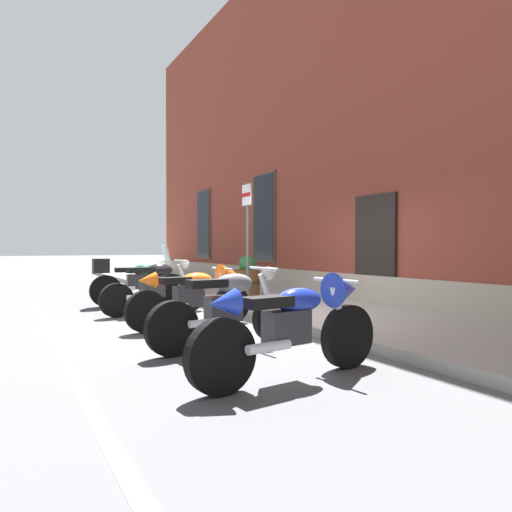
# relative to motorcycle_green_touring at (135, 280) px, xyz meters

# --- Properties ---
(ground_plane) EXTENTS (140.00, 140.00, 0.00)m
(ground_plane) POSITION_rel_motorcycle_green_touring_xyz_m (3.20, 1.26, -0.55)
(ground_plane) COLOR #4C4C4F
(sidewalk) EXTENTS (32.46, 2.72, 0.14)m
(sidewalk) POSITION_rel_motorcycle_green_touring_xyz_m (3.20, 2.62, -0.48)
(sidewalk) COLOR gray
(sidewalk) RESTS_ON ground_plane
(lane_stripe) EXTENTS (32.46, 0.12, 0.01)m
(lane_stripe) POSITION_rel_motorcycle_green_touring_xyz_m (3.20, -1.94, -0.54)
(lane_stripe) COLOR silver
(lane_stripe) RESTS_ON ground_plane
(brick_pub_facade) EXTENTS (26.46, 6.01, 9.25)m
(brick_pub_facade) POSITION_rel_motorcycle_green_touring_xyz_m (3.20, 6.93, 4.07)
(brick_pub_facade) COLOR brown
(brick_pub_facade) RESTS_ON ground_plane
(motorcycle_green_touring) EXTENTS (0.62, 2.09, 1.31)m
(motorcycle_green_touring) POSITION_rel_motorcycle_green_touring_xyz_m (0.00, 0.00, 0.00)
(motorcycle_green_touring) COLOR black
(motorcycle_green_touring) RESTS_ON ground_plane
(motorcycle_black_naked) EXTENTS (0.62, 2.06, 1.02)m
(motorcycle_black_naked) POSITION_rel_motorcycle_green_touring_xyz_m (1.55, 0.00, -0.05)
(motorcycle_black_naked) COLOR black
(motorcycle_black_naked) RESTS_ON ground_plane
(motorcycle_orange_sport) EXTENTS (0.62, 2.11, 0.99)m
(motorcycle_orange_sport) POSITION_rel_motorcycle_green_touring_xyz_m (3.25, 0.14, -0.00)
(motorcycle_orange_sport) COLOR black
(motorcycle_orange_sport) RESTS_ON ground_plane
(motorcycle_grey_naked) EXTENTS (0.62, 2.12, 1.00)m
(motorcycle_grey_naked) POSITION_rel_motorcycle_green_touring_xyz_m (4.87, -0.07, -0.05)
(motorcycle_grey_naked) COLOR black
(motorcycle_grey_naked) RESTS_ON ground_plane
(motorcycle_blue_sport) EXTENTS (0.62, 2.20, 1.00)m
(motorcycle_blue_sport) POSITION_rel_motorcycle_green_touring_xyz_m (6.38, -0.07, 0.00)
(motorcycle_blue_sport) COLOR black
(motorcycle_blue_sport) RESTS_ON ground_plane
(parking_sign) EXTENTS (0.36, 0.07, 2.47)m
(parking_sign) POSITION_rel_motorcycle_green_touring_xyz_m (1.46, 2.00, 1.19)
(parking_sign) COLOR #4C4C51
(parking_sign) RESTS_ON sidewalk
(barrel_planter) EXTENTS (0.63, 0.63, 0.94)m
(barrel_planter) POSITION_rel_motorcycle_green_touring_xyz_m (0.47, 2.52, -0.01)
(barrel_planter) COLOR brown
(barrel_planter) RESTS_ON sidewalk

